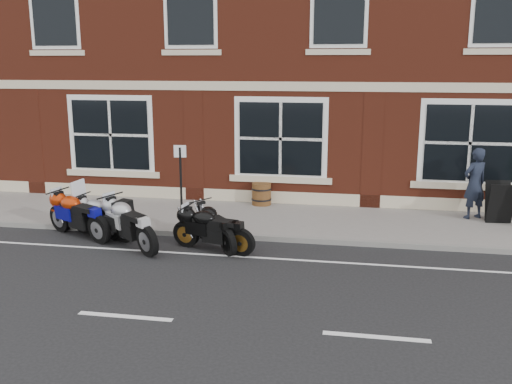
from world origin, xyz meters
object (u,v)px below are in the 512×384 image
moto_sport_silver (129,222)px  parking_sign (181,181)px  barrel_planter (261,194)px  moto_naked_black (215,224)px  a_board_sign (499,202)px  pedestrian_left (475,183)px  moto_sport_red (79,214)px  moto_touring_silver (102,215)px  moto_sport_black (212,228)px

moto_sport_silver → parking_sign: 1.59m
barrel_planter → moto_sport_silver: bearing=-120.8°
moto_naked_black → a_board_sign: size_ratio=1.56×
moto_sport_silver → pedestrian_left: size_ratio=1.01×
moto_naked_black → moto_sport_silver: bearing=152.7°
moto_sport_red → barrel_planter: bearing=-20.4°
a_board_sign → barrel_planter: 6.19m
moto_touring_silver → moto_sport_silver: 1.12m
moto_sport_black → a_board_sign: (6.58, 3.07, 0.12)m
pedestrian_left → a_board_sign: bearing=120.9°
moto_sport_red → a_board_sign: 10.27m
moto_touring_silver → pedestrian_left: pedestrian_left is taller
moto_touring_silver → moto_sport_silver: size_ratio=1.03×
moto_touring_silver → a_board_sign: (9.40, 2.53, 0.10)m
moto_sport_black → a_board_sign: size_ratio=1.90×
moto_sport_silver → parking_sign: size_ratio=0.90×
moto_sport_black → moto_sport_silver: 1.88m
a_board_sign → pedestrian_left: bearing=146.5°
moto_sport_silver → moto_sport_black: bearing=-49.2°
pedestrian_left → a_board_sign: 0.75m
moto_touring_silver → pedestrian_left: (8.84, 2.83, 0.50)m
moto_sport_red → parking_sign: size_ratio=0.98×
moto_sport_silver → a_board_sign: 9.02m
moto_sport_silver → moto_naked_black: (1.86, 0.39, -0.07)m
moto_sport_red → pedestrian_left: size_ratio=1.10×
moto_sport_red → parking_sign: bearing=-47.1°
moto_sport_black → barrel_planter: size_ratio=3.16×
moto_sport_silver → pedestrian_left: pedestrian_left is taller
moto_touring_silver → moto_naked_black: size_ratio=1.18×
barrel_planter → moto_sport_red: bearing=-138.3°
moto_sport_red → moto_naked_black: (3.33, -0.12, -0.06)m
moto_touring_silver → a_board_sign: bearing=-52.6°
parking_sign → pedestrian_left: bearing=8.7°
moto_sport_red → moto_sport_silver: bearing=-81.1°
moto_naked_black → parking_sign: (-1.00, 0.74, 0.79)m
pedestrian_left → moto_naked_black: bearing=-3.9°
barrel_planter → parking_sign: size_ratio=0.30×
moto_touring_silver → a_board_sign: size_ratio=1.84×
moto_naked_black → barrel_planter: size_ratio=2.60×
moto_sport_red → pedestrian_left: bearing=-44.7°
moto_sport_black → moto_sport_silver: size_ratio=1.06×
moto_touring_silver → moto_sport_silver: moto_touring_silver is taller
parking_sign → moto_naked_black: bearing=-46.0°
moto_sport_black → a_board_sign: bearing=-48.5°
parking_sign → moto_sport_silver: bearing=-136.6°
moto_naked_black → pedestrian_left: 6.78m
moto_sport_silver → a_board_sign: bearing=-30.8°
barrel_planter → pedestrian_left: bearing=-4.5°
barrel_planter → parking_sign: bearing=-118.0°
moto_sport_red → a_board_sign: (9.93, 2.63, 0.07)m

